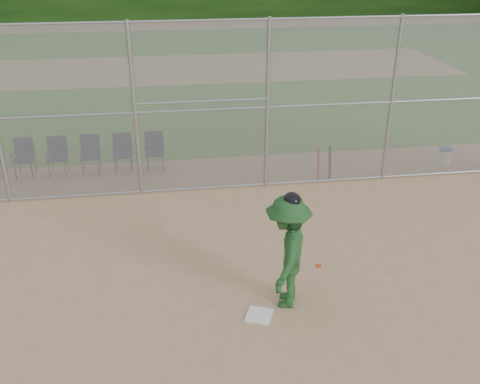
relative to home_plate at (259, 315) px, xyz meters
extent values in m
plane|color=tan|center=(0.03, -0.14, -0.01)|extent=(100.00, 100.00, 0.00)
plane|color=#2F6A20|center=(0.03, 17.86, 0.00)|extent=(100.00, 100.00, 0.00)
plane|color=tan|center=(0.03, 17.86, 0.00)|extent=(24.00, 24.00, 0.00)
cube|color=gray|center=(0.03, 4.86, 1.99)|extent=(16.00, 0.02, 4.00)
cylinder|color=#9EA3A8|center=(0.03, 4.86, 3.94)|extent=(16.00, 0.05, 0.05)
cube|color=white|center=(0.00, 0.00, 0.00)|extent=(0.53, 0.53, 0.02)
imported|color=#1F4D21|center=(0.49, 0.29, 0.97)|extent=(1.13, 1.44, 1.97)
ellipsoid|color=black|center=(0.49, 0.29, 1.93)|extent=(0.27, 0.30, 0.23)
cylinder|color=red|center=(0.89, -0.11, 0.94)|extent=(0.26, 0.73, 0.53)
cylinder|color=white|center=(6.02, 5.54, 0.19)|extent=(0.34, 0.34, 0.40)
cylinder|color=#254FA1|center=(6.02, 5.54, 0.42)|extent=(0.36, 0.36, 0.05)
cylinder|color=#D84C14|center=(2.39, 5.08, 0.41)|extent=(0.06, 0.20, 0.85)
cylinder|color=black|center=(2.69, 5.08, 0.41)|extent=(0.06, 0.23, 0.84)
camera|label=1|loc=(-1.30, -6.82, 5.59)|focal=40.00mm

